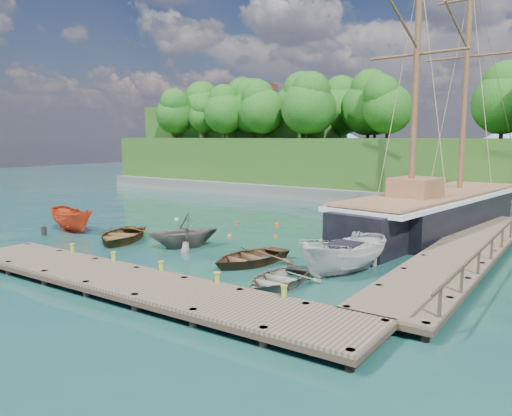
% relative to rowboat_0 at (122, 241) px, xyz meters
% --- Properties ---
extents(ground, '(160.00, 160.00, 0.00)m').
position_rel_rowboat_0_xyz_m(ground, '(6.38, 0.05, 0.00)').
color(ground, '#173D36').
rests_on(ground, ground).
extents(dock_near, '(20.00, 3.20, 1.10)m').
position_rel_rowboat_0_xyz_m(dock_near, '(8.38, -6.45, 0.43)').
color(dock_near, '#483A2B').
rests_on(dock_near, ground).
extents(dock_east, '(3.20, 24.00, 1.10)m').
position_rel_rowboat_0_xyz_m(dock_east, '(17.88, 7.05, 0.43)').
color(dock_east, '#483A2B').
rests_on(dock_east, ground).
extents(bollard_0, '(0.26, 0.26, 0.45)m').
position_rel_rowboat_0_xyz_m(bollard_0, '(2.38, -5.05, 0.00)').
color(bollard_0, olive).
rests_on(bollard_0, ground).
extents(bollard_1, '(0.26, 0.26, 0.45)m').
position_rel_rowboat_0_xyz_m(bollard_1, '(5.38, -5.05, 0.00)').
color(bollard_1, olive).
rests_on(bollard_1, ground).
extents(bollard_2, '(0.26, 0.26, 0.45)m').
position_rel_rowboat_0_xyz_m(bollard_2, '(8.38, -5.05, 0.00)').
color(bollard_2, olive).
rests_on(bollard_2, ground).
extents(bollard_3, '(0.26, 0.26, 0.45)m').
position_rel_rowboat_0_xyz_m(bollard_3, '(11.38, -5.05, 0.00)').
color(bollard_3, olive).
rests_on(bollard_3, ground).
extents(bollard_4, '(0.26, 0.26, 0.45)m').
position_rel_rowboat_0_xyz_m(bollard_4, '(14.38, -5.05, 0.00)').
color(bollard_4, olive).
rests_on(bollard_4, ground).
extents(rowboat_0, '(5.26, 5.83, 0.99)m').
position_rel_rowboat_0_xyz_m(rowboat_0, '(0.00, 0.00, 0.00)').
color(rowboat_0, '#53381B').
rests_on(rowboat_0, ground).
extents(rowboat_1, '(4.91, 5.08, 2.05)m').
position_rel_rowboat_0_xyz_m(rowboat_1, '(4.18, 0.89, 0.00)').
color(rowboat_1, '#5A534B').
rests_on(rowboat_1, ground).
extents(rowboat_2, '(4.01, 4.99, 0.92)m').
position_rel_rowboat_0_xyz_m(rowboat_2, '(9.36, -0.05, 0.00)').
color(rowboat_2, brown).
rests_on(rowboat_2, ground).
extents(rowboat_3, '(2.85, 3.99, 0.83)m').
position_rel_rowboat_0_xyz_m(rowboat_3, '(12.42, -2.30, 0.00)').
color(rowboat_3, slate).
rests_on(rowboat_3, ground).
extents(motorboat_orange, '(4.89, 2.67, 1.79)m').
position_rel_rowboat_0_xyz_m(motorboat_orange, '(-5.10, 0.26, 0.00)').
color(motorboat_orange, red).
rests_on(motorboat_orange, ground).
extents(cabin_boat_white, '(3.60, 5.46, 1.97)m').
position_rel_rowboat_0_xyz_m(cabin_boat_white, '(13.98, 0.80, 0.00)').
color(cabin_boat_white, beige).
rests_on(cabin_boat_white, ground).
extents(schooner, '(7.69, 27.07, 19.81)m').
position_rel_rowboat_0_xyz_m(schooner, '(14.55, 13.88, 1.10)').
color(schooner, black).
rests_on(schooner, ground).
extents(mooring_buoy_0, '(0.29, 0.29, 0.29)m').
position_rel_rowboat_0_xyz_m(mooring_buoy_0, '(0.55, 3.41, 0.00)').
color(mooring_buoy_0, silver).
rests_on(mooring_buoy_0, ground).
extents(mooring_buoy_1, '(0.31, 0.31, 0.31)m').
position_rel_rowboat_0_xyz_m(mooring_buoy_1, '(4.48, 4.73, 0.00)').
color(mooring_buoy_1, orange).
rests_on(mooring_buoy_1, ground).
extents(mooring_buoy_2, '(0.28, 0.28, 0.28)m').
position_rel_rowboat_0_xyz_m(mooring_buoy_2, '(6.96, 6.20, 0.00)').
color(mooring_buoy_2, red).
rests_on(mooring_buoy_2, ground).
extents(mooring_buoy_3, '(0.30, 0.30, 0.30)m').
position_rel_rowboat_0_xyz_m(mooring_buoy_3, '(9.82, 6.76, 0.00)').
color(mooring_buoy_3, white).
rests_on(mooring_buoy_3, ground).
extents(mooring_buoy_4, '(0.27, 0.27, 0.27)m').
position_rel_rowboat_0_xyz_m(mooring_buoy_4, '(2.09, 8.70, 0.00)').
color(mooring_buoy_4, red).
rests_on(mooring_buoy_4, ground).
extents(mooring_buoy_5, '(0.34, 0.34, 0.34)m').
position_rel_rowboat_0_xyz_m(mooring_buoy_5, '(4.68, 9.94, 0.00)').
color(mooring_buoy_5, '#EC3908').
rests_on(mooring_buoy_5, ground).
extents(mooring_buoy_6, '(0.28, 0.28, 0.28)m').
position_rel_rowboat_0_xyz_m(mooring_buoy_6, '(-2.65, 7.50, 0.00)').
color(mooring_buoy_6, white).
rests_on(mooring_buoy_6, ground).
extents(headland, '(51.00, 19.31, 12.90)m').
position_rel_rowboat_0_xyz_m(headland, '(-6.50, 31.41, 5.54)').
color(headland, '#474744').
rests_on(headland, ground).
extents(distant_ridge, '(117.00, 40.00, 10.00)m').
position_rel_rowboat_0_xyz_m(distant_ridge, '(10.68, 70.05, 4.35)').
color(distant_ridge, '#728CA5').
rests_on(distant_ridge, ground).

